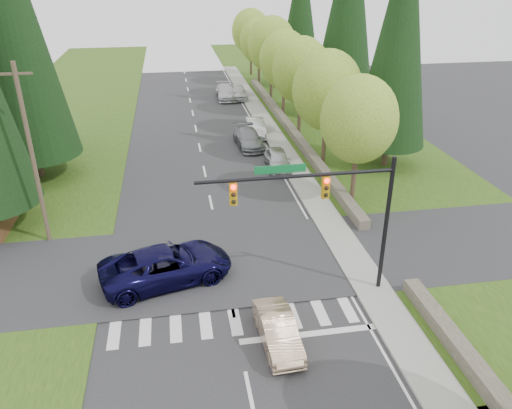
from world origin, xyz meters
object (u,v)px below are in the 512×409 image
object	(u,v)px
parked_car_e	(226,92)
parked_car_d	(238,92)
parked_car_a	(278,160)
parked_car_c	(255,127)
suv_navy	(166,265)
parked_car_b	(249,138)
sedan_champagne	(278,331)

from	to	relation	value
parked_car_e	parked_car_d	bearing A→B (deg)	-9.92
parked_car_a	parked_car_d	bearing A→B (deg)	92.67
parked_car_c	parked_car_a	bearing A→B (deg)	-83.93
suv_navy	parked_car_a	bearing A→B (deg)	-46.23
parked_car_b	parked_car_c	size ratio (longest dim) A/B	1.11
parked_car_a	parked_car_b	distance (m)	5.53
parked_car_b	parked_car_e	distance (m)	16.99
parked_car_a	parked_car_d	world-z (taller)	parked_car_d
sedan_champagne	parked_car_d	distance (m)	41.44
parked_car_a	parked_car_c	size ratio (longest dim) A/B	0.94
sedan_champagne	suv_navy	distance (m)	7.00
sedan_champagne	parked_car_b	world-z (taller)	parked_car_b
sedan_champagne	parked_car_b	size ratio (longest dim) A/B	0.78
suv_navy	parked_car_e	world-z (taller)	suv_navy
parked_car_d	sedan_champagne	bearing A→B (deg)	-94.28
suv_navy	parked_car_d	bearing A→B (deg)	-27.91
parked_car_d	parked_car_a	bearing A→B (deg)	-88.70
parked_car_e	suv_navy	bearing A→B (deg)	-100.54
parked_car_c	parked_car_e	size ratio (longest dim) A/B	0.84
parked_car_b	parked_car_d	world-z (taller)	parked_car_d
suv_navy	parked_car_b	size ratio (longest dim) A/B	1.27
sedan_champagne	parked_car_c	bearing A→B (deg)	79.63
suv_navy	parked_car_b	bearing A→B (deg)	-34.92
parked_car_d	parked_car_e	size ratio (longest dim) A/B	0.85
parked_car_c	parked_car_d	distance (m)	13.74
sedan_champagne	suv_navy	world-z (taller)	suv_navy
sedan_champagne	suv_navy	xyz separation A→B (m)	(-4.47, 5.38, 0.25)
parked_car_a	parked_car_b	size ratio (longest dim) A/B	0.84
parked_car_c	parked_car_d	xyz separation A→B (m)	(0.32, 13.74, 0.04)
suv_navy	parked_car_a	xyz separation A→B (m)	(8.50, 13.79, -0.17)
parked_car_a	parked_car_c	distance (m)	8.35
parked_car_a	parked_car_d	xyz separation A→B (m)	(0.00, 22.08, 0.06)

